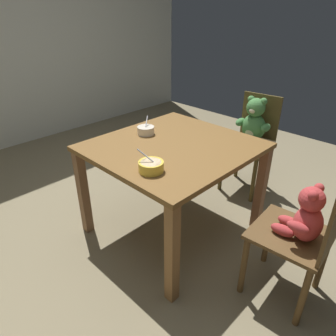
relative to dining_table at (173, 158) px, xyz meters
name	(u,v)px	position (x,y,z in m)	size (l,w,h in m)	color
ground_plane	(172,229)	(0.00, 0.00, -0.63)	(5.20, 5.20, 0.04)	#796E52
wall_rear	(5,25)	(0.00, 2.56, 0.75)	(5.20, 0.08, 2.73)	beige
dining_table	(173,158)	(0.00, 0.00, 0.00)	(1.05, 0.99, 0.71)	brown
teddy_chair_near_front	(305,226)	(0.03, -0.94, -0.09)	(0.42, 0.43, 0.91)	#543B1E
teddy_chair_near_right	(252,132)	(0.95, -0.07, -0.05)	(0.42, 0.42, 0.87)	#483C1C
porridge_bowl_cream_far_center	(146,130)	(0.00, 0.28, 0.13)	(0.12, 0.12, 0.12)	beige
porridge_bowl_yellow_near_left	(151,166)	(-0.36, -0.17, 0.13)	(0.15, 0.15, 0.13)	yellow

